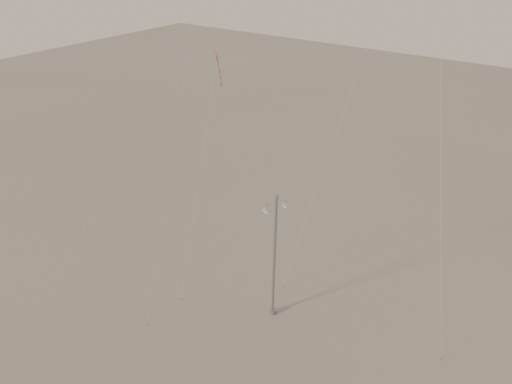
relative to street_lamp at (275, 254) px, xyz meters
The scene contains 4 objects.
ground 5.87m from the street_lamp, 94.07° to the right, with size 160.00×160.00×0.00m, color gray.
street_lamp is the anchor object (origin of this frame).
kite_3 8.84m from the street_lamp, 155.61° to the right, with size 3.21×1.44×16.58m.
kite_4 14.50m from the street_lamp, 37.12° to the left, with size 4.93×3.53×21.72m.
Camera 1 is at (13.74, -17.18, 22.14)m, focal length 35.00 mm.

